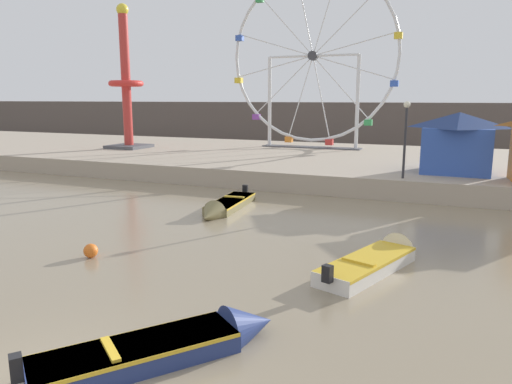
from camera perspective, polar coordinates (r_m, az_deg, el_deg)
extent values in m
cube|color=tan|center=(33.42, 12.57, 3.21)|extent=(110.00, 18.19, 1.02)
cube|color=#564C47|center=(54.61, 16.85, 7.70)|extent=(140.00, 3.00, 4.40)
cube|color=silver|center=(14.21, 12.88, -8.42)|extent=(2.33, 4.00, 0.42)
cube|color=gold|center=(14.16, 12.91, -7.76)|extent=(2.34, 3.97, 0.08)
cone|color=silver|center=(16.28, 17.03, -6.12)|extent=(1.38, 1.35, 1.10)
cube|color=black|center=(12.47, 8.39, -9.46)|extent=(0.29, 0.27, 0.44)
cube|color=gold|center=(13.74, 11.94, -7.99)|extent=(0.99, 0.47, 0.06)
cube|color=navy|center=(9.69, -13.79, -18.05)|extent=(3.16, 3.66, 0.42)
cube|color=gold|center=(9.61, -13.84, -17.16)|extent=(3.15, 3.64, 0.08)
cone|color=navy|center=(10.48, -0.72, -15.37)|extent=(1.46, 1.46, 1.04)
cube|color=black|center=(9.30, -26.31, -18.01)|extent=(0.31, 0.30, 0.44)
cube|color=gold|center=(9.48, -16.72, -17.24)|extent=(0.84, 0.69, 0.06)
cube|color=olive|center=(22.01, -2.98, -1.34)|extent=(1.44, 3.91, 0.36)
cube|color=gold|center=(21.98, -2.99, -0.99)|extent=(1.45, 3.87, 0.08)
cone|color=olive|center=(19.83, -5.47, -2.75)|extent=(1.14, 1.14, 1.05)
cube|color=black|center=(23.80, -1.27, 0.32)|extent=(0.26, 0.22, 0.44)
cube|color=gold|center=(22.40, -2.55, -0.57)|extent=(0.95, 0.24, 0.06)
torus|color=silver|center=(38.60, 6.70, 15.58)|extent=(13.05, 0.24, 13.05)
cylinder|color=#38383D|center=(38.60, 6.70, 15.58)|extent=(0.70, 0.50, 0.70)
cylinder|color=silver|center=(39.19, 5.72, 20.13)|extent=(1.54, 0.08, 6.25)
cylinder|color=silver|center=(39.53, 3.56, 18.93)|extent=(4.44, 0.08, 4.72)
cylinder|color=silver|center=(39.66, 2.29, 16.86)|extent=(6.15, 0.08, 1.93)
cube|color=#3356B7|center=(40.91, -1.92, 17.59)|extent=(0.56, 0.48, 0.44)
cylinder|color=silver|center=(39.54, 2.20, 14.47)|extent=(6.25, 0.08, 1.54)
cube|color=yellow|center=(40.70, -2.03, 12.95)|extent=(0.56, 0.48, 0.44)
cylinder|color=silver|center=(39.20, 3.28, 12.36)|extent=(4.72, 0.08, 4.44)
cube|color=purple|center=(40.07, 0.06, 8.81)|extent=(0.56, 0.48, 0.44)
cylinder|color=silver|center=(38.74, 5.26, 11.05)|extent=(1.93, 0.08, 6.15)
cube|color=orange|center=(39.17, 3.88, 6.17)|extent=(0.56, 0.48, 0.44)
cylinder|color=silver|center=(38.27, 7.66, 10.93)|extent=(1.54, 0.08, 6.25)
cube|color=red|center=(38.23, 8.60, 5.80)|extent=(0.56, 0.48, 0.44)
cylinder|color=silver|center=(37.91, 9.87, 12.05)|extent=(4.44, 0.08, 4.72)
cube|color=#33934C|center=(37.50, 13.03, 7.95)|extent=(0.56, 0.48, 0.44)
cylinder|color=silver|center=(37.78, 11.27, 14.15)|extent=(6.15, 0.08, 1.93)
cube|color=#3356B7|center=(37.21, 15.93, 12.14)|extent=(0.56, 0.48, 0.44)
cylinder|color=silver|center=(37.90, 11.45, 16.64)|extent=(6.25, 0.08, 1.54)
cube|color=yellow|center=(37.44, 16.37, 17.20)|extent=(0.56, 0.48, 0.44)
cylinder|color=silver|center=(38.25, 10.32, 18.84)|extent=(4.72, 0.08, 4.44)
cylinder|color=silver|center=(38.72, 8.21, 20.11)|extent=(1.93, 0.08, 6.15)
cylinder|color=silver|center=(39.61, 1.61, 10.46)|extent=(0.28, 0.28, 7.00)
cylinder|color=silver|center=(37.62, 11.82, 10.21)|extent=(0.28, 0.28, 7.00)
cylinder|color=silver|center=(38.60, 6.70, 15.58)|extent=(7.05, 0.18, 0.18)
cube|color=#4C4C51|center=(38.65, 6.47, 5.24)|extent=(7.85, 1.20, 0.08)
cylinder|color=#BC332D|center=(39.41, -15.01, 12.30)|extent=(0.70, 0.70, 10.03)
torus|color=red|center=(39.40, -15.00, 12.19)|extent=(2.64, 2.64, 0.44)
sphere|color=yellow|center=(39.92, -15.41, 19.93)|extent=(0.90, 0.90, 0.90)
cube|color=#4C4C51|center=(39.56, -14.66, 5.20)|extent=(2.80, 2.80, 0.24)
cube|color=#3356B7|center=(27.35, 22.52, 4.54)|extent=(3.40, 3.04, 2.36)
pyramid|color=navy|center=(27.24, 22.76, 7.79)|extent=(3.75, 3.34, 0.80)
cylinder|color=#2D2D33|center=(24.55, 17.05, 5.48)|extent=(0.12, 0.12, 3.40)
sphere|color=#F2EACC|center=(24.46, 17.30, 9.77)|extent=(0.32, 0.32, 0.32)
sphere|color=orange|center=(15.97, -18.82, -6.54)|extent=(0.44, 0.44, 0.44)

